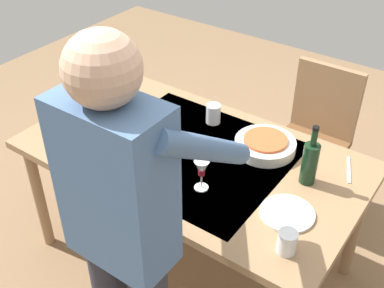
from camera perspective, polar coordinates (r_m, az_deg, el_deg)
The scene contains 14 objects.
ground_plane at distance 2.86m, azimuth -0.00°, elevation -13.08°, with size 6.00×6.00×0.00m, color #846647.
dining_table at distance 2.40m, azimuth -0.00°, elevation -2.32°, with size 1.66×0.95×0.75m.
chair_near at distance 3.00m, azimuth 14.49°, elevation 1.58°, with size 0.40×0.40×0.91m.
person_server at distance 1.67m, azimuth -7.88°, elevation -10.21°, with size 0.42×0.61×1.69m.
wine_bottle at distance 2.18m, azimuth 13.82°, elevation -2.09°, with size 0.07×0.07×0.30m.
wine_glass_left at distance 2.08m, azimuth 1.15°, elevation -3.07°, with size 0.07×0.07×0.15m.
water_cup_near_left at distance 2.26m, azimuth -9.93°, elevation -1.80°, with size 0.07×0.07×0.11m, color silver.
water_cup_near_right at distance 1.88m, azimuth 11.21°, elevation -11.35°, with size 0.08×0.08×0.10m, color silver.
water_cup_far_left at distance 2.26m, azimuth -6.89°, elevation -1.76°, with size 0.08×0.08×0.09m, color silver.
water_cup_far_right at distance 2.55m, azimuth 2.55°, elevation 3.61°, with size 0.08×0.08×0.11m, color silver.
serving_bowl_pasta at distance 2.38m, azimuth 8.68°, elevation -0.05°, with size 0.30×0.30×0.07m.
dinner_plate_near at distance 2.06m, azimuth 11.24°, elevation -8.07°, with size 0.23×0.23×0.01m, color white.
dinner_plate_far at distance 2.48m, azimuth -6.69°, elevation 0.98°, with size 0.23×0.23×0.01m, color white.
table_knife at distance 2.36m, azimuth 18.13°, elevation -2.92°, with size 0.01×0.20×0.01m, color silver.
Camera 1 is at (-1.10, 1.54, 2.15)m, focal length 44.92 mm.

